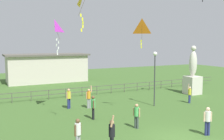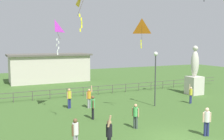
# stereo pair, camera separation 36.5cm
# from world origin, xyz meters

# --- Properties ---
(ground_plane) EXTENTS (80.00, 80.00, 0.00)m
(ground_plane) POSITION_xyz_m (0.00, 0.00, 0.00)
(ground_plane) COLOR #3D6028
(statue_monument) EXTENTS (1.50, 1.50, 5.28)m
(statue_monument) POSITION_xyz_m (10.37, 9.69, 1.79)
(statue_monument) COLOR beige
(statue_monument) RESTS_ON ground_plane
(lamppost) EXTENTS (0.36, 0.36, 4.80)m
(lamppost) POSITION_xyz_m (3.46, 7.16, 3.46)
(lamppost) COLOR #38383D
(lamppost) RESTS_ON ground_plane
(person_0) EXTENTS (0.51, 0.33, 1.96)m
(person_0) POSITION_xyz_m (-2.03, 8.99, 0.98)
(person_0) COLOR #99999E
(person_0) RESTS_ON ground_plane
(person_1) EXTENTS (0.30, 0.44, 1.64)m
(person_1) POSITION_xyz_m (-1.17, 2.73, 0.94)
(person_1) COLOR #3F4C47
(person_1) RESTS_ON ground_plane
(person_2) EXTENTS (0.49, 0.29, 1.82)m
(person_2) POSITION_xyz_m (7.02, 6.56, 0.91)
(person_2) COLOR navy
(person_2) RESTS_ON ground_plane
(person_3) EXTENTS (0.47, 0.32, 1.71)m
(person_3) POSITION_xyz_m (-3.59, 9.65, 0.98)
(person_3) COLOR navy
(person_3) RESTS_ON ground_plane
(person_4) EXTENTS (0.32, 0.52, 1.74)m
(person_4) POSITION_xyz_m (-2.92, 5.85, 1.00)
(person_4) COLOR black
(person_4) RESTS_ON ground_plane
(person_5) EXTENTS (0.49, 0.32, 1.74)m
(person_5) POSITION_xyz_m (1.96, -0.27, 1.00)
(person_5) COLOR navy
(person_5) RESTS_ON ground_plane
(person_6) EXTENTS (0.46, 0.32, 1.70)m
(person_6) POSITION_xyz_m (-5.73, 1.10, 0.98)
(person_6) COLOR #99999E
(person_6) RESTS_ON ground_plane
(person_7) EXTENTS (0.35, 0.52, 2.02)m
(person_7) POSITION_xyz_m (-4.30, 0.06, 1.02)
(person_7) COLOR black
(person_7) RESTS_ON ground_plane
(kite_1) EXTENTS (1.10, 1.14, 2.68)m
(kite_1) POSITION_xyz_m (-4.91, 8.62, 6.72)
(kite_1) COLOR #B22DB2
(kite_2) EXTENTS (1.05, 0.88, 2.20)m
(kite_2) POSITION_xyz_m (0.72, 5.10, 6.74)
(kite_2) COLOR orange
(waterfront_railing) EXTENTS (36.04, 0.06, 0.95)m
(waterfront_railing) POSITION_xyz_m (-0.47, 14.00, 0.63)
(waterfront_railing) COLOR #4C4742
(waterfront_railing) RESTS_ON ground_plane
(pavilion_building) EXTENTS (11.46, 5.22, 4.02)m
(pavilion_building) POSITION_xyz_m (-1.80, 26.00, 2.03)
(pavilion_building) COLOR beige
(pavilion_building) RESTS_ON ground_plane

